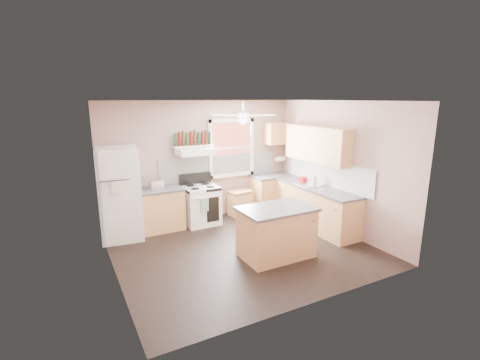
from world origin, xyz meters
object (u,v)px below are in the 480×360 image
stove (201,205)px  cart (240,204)px  toaster (157,184)px  refrigerator (120,194)px  island (276,233)px

stove → cart: stove is taller
toaster → stove: (0.93, -0.11, -0.56)m
toaster → refrigerator: bearing=179.3°
toaster → stove: 1.09m
refrigerator → cart: size_ratio=3.44×
toaster → cart: bearing=-9.2°
stove → island: same height
refrigerator → toaster: refrigerator is taller
refrigerator → cart: refrigerator is taller
refrigerator → toaster: bearing=15.9°
stove → refrigerator: bearing=178.4°
refrigerator → cart: 2.83m
toaster → cart: toaster is taller
toaster → cart: size_ratio=0.53×
toaster → island: size_ratio=0.23×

